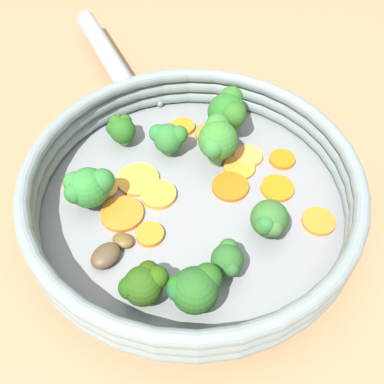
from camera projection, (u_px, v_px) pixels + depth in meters
ground_plane at (192, 210)px, 0.49m from camera, size 4.00×4.00×0.00m
skillet at (192, 206)px, 0.48m from camera, size 0.33×0.33×0.02m
skillet_rim_wall at (192, 187)px, 0.46m from camera, size 0.35×0.35×0.05m
skillet_handle at (108, 56)px, 0.62m from camera, size 0.16×0.17×0.03m
skillet_rivet_left at (160, 103)px, 0.57m from camera, size 0.01×0.01×0.01m
skillet_rivet_right at (116, 117)px, 0.55m from camera, size 0.01×0.01×0.01m
carrot_slice_0 at (248, 156)px, 0.51m from camera, size 0.04×0.04×0.00m
carrot_slice_1 at (183, 127)px, 0.54m from camera, size 0.04×0.04×0.01m
carrot_slice_2 at (105, 189)px, 0.48m from camera, size 0.03×0.03×0.00m
carrot_slice_3 at (277, 188)px, 0.48m from camera, size 0.04×0.04×0.00m
carrot_slice_4 at (150, 234)px, 0.45m from camera, size 0.04×0.04×0.01m
carrot_slice_5 at (84, 188)px, 0.48m from camera, size 0.05×0.05×0.00m
carrot_slice_6 at (282, 159)px, 0.51m from camera, size 0.04×0.04×0.01m
carrot_slice_7 at (122, 214)px, 0.46m from camera, size 0.05×0.05×0.01m
carrot_slice_8 at (239, 168)px, 0.50m from camera, size 0.05×0.05×0.00m
carrot_slice_9 at (230, 187)px, 0.48m from camera, size 0.04×0.04×0.00m
carrot_slice_10 at (319, 221)px, 0.46m from camera, size 0.04×0.04×0.00m
carrot_slice_11 at (159, 194)px, 0.48m from camera, size 0.04×0.04×0.01m
carrot_slice_12 at (138, 179)px, 0.49m from camera, size 0.06×0.06×0.00m
carrot_slice_13 at (209, 134)px, 0.54m from camera, size 0.05×0.05×0.01m
broccoli_floret_0 at (228, 260)px, 0.41m from camera, size 0.04×0.03×0.04m
broccoli_floret_1 at (269, 220)px, 0.43m from camera, size 0.04×0.04×0.04m
broccoli_floret_2 at (121, 129)px, 0.51m from camera, size 0.03×0.03×0.04m
broccoli_floret_3 at (170, 137)px, 0.50m from camera, size 0.03×0.04×0.04m
broccoli_floret_4 at (145, 284)px, 0.39m from camera, size 0.04×0.04×0.04m
broccoli_floret_5 at (229, 111)px, 0.52m from camera, size 0.05×0.05×0.05m
broccoli_floret_6 at (217, 137)px, 0.49m from camera, size 0.06×0.05×0.06m
broccoli_floret_7 at (195, 288)px, 0.38m from camera, size 0.05×0.04×0.05m
broccoli_floret_8 at (88, 187)px, 0.45m from camera, size 0.04×0.05×0.05m
mushroom_piece_0 at (106, 256)px, 0.42m from camera, size 0.04×0.03×0.01m
mushroom_piece_1 at (123, 240)px, 0.44m from camera, size 0.02×0.02×0.01m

